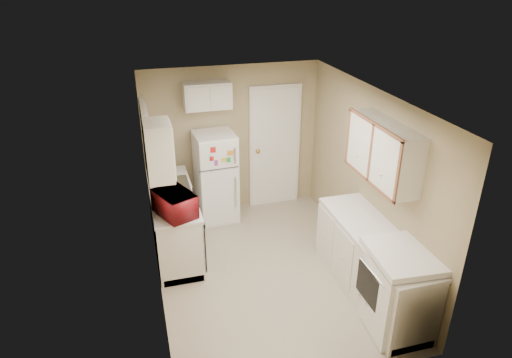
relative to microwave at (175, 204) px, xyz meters
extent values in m
plane|color=beige|center=(1.11, -0.27, -1.05)|extent=(3.80, 3.80, 0.00)
plane|color=white|center=(1.11, -0.27, 1.35)|extent=(3.80, 3.80, 0.00)
plane|color=tan|center=(-0.29, -0.27, 0.15)|extent=(3.80, 3.80, 0.00)
plane|color=tan|center=(2.51, -0.27, 0.15)|extent=(3.80, 3.80, 0.00)
plane|color=tan|center=(1.11, 1.63, 0.15)|extent=(2.80, 2.80, 0.00)
plane|color=tan|center=(1.11, -2.17, 0.15)|extent=(2.80, 2.80, 0.00)
cube|color=silver|center=(0.01, 0.63, -0.60)|extent=(0.60, 1.80, 0.90)
cube|color=black|center=(0.30, 0.03, -0.56)|extent=(0.03, 0.58, 0.72)
cube|color=gray|center=(0.01, 0.78, -0.19)|extent=(0.54, 0.74, 0.16)
imported|color=maroon|center=(0.00, 0.00, 0.00)|extent=(0.64, 0.51, 0.37)
imported|color=silver|center=(-0.04, 1.02, -0.05)|extent=(0.10, 0.10, 0.21)
cube|color=silver|center=(-0.25, 0.78, 0.55)|extent=(0.10, 0.98, 1.08)
cube|color=silver|center=(-0.14, -0.05, 0.75)|extent=(0.30, 0.45, 0.70)
cube|color=white|center=(0.76, 1.31, -0.32)|extent=(0.63, 0.62, 1.46)
cube|color=silver|center=(0.71, 1.48, 0.95)|extent=(0.70, 0.30, 0.40)
cube|color=white|center=(1.81, 1.59, -0.03)|extent=(0.86, 0.06, 2.08)
cube|color=silver|center=(2.21, -1.07, -0.60)|extent=(0.60, 2.00, 0.90)
cube|color=white|center=(2.24, -1.61, -0.55)|extent=(0.72, 0.86, 0.99)
cube|color=silver|center=(2.36, -0.77, 0.75)|extent=(0.30, 1.20, 0.70)
camera|label=1|loc=(-0.37, -5.09, 2.72)|focal=32.00mm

